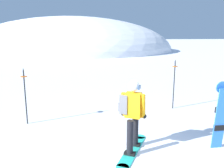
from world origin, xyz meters
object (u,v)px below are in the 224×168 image
(spare_snowboard, at_px, (220,116))
(piste_marker_near, at_px, (174,81))
(snowboarder_main, at_px, (132,114))
(piste_marker_far, at_px, (25,92))

(spare_snowboard, relative_size, piste_marker_near, 0.90)
(snowboarder_main, height_order, piste_marker_near, piste_marker_near)
(snowboarder_main, relative_size, piste_marker_near, 0.93)
(piste_marker_far, bearing_deg, spare_snowboard, -25.82)
(spare_snowboard, distance_m, piste_marker_near, 3.17)
(piste_marker_near, bearing_deg, piste_marker_far, -171.17)
(piste_marker_near, bearing_deg, snowboarder_main, -127.82)
(piste_marker_far, bearing_deg, piste_marker_near, 8.83)
(snowboarder_main, height_order, piste_marker_far, piste_marker_far)
(snowboarder_main, bearing_deg, piste_marker_near, 52.18)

